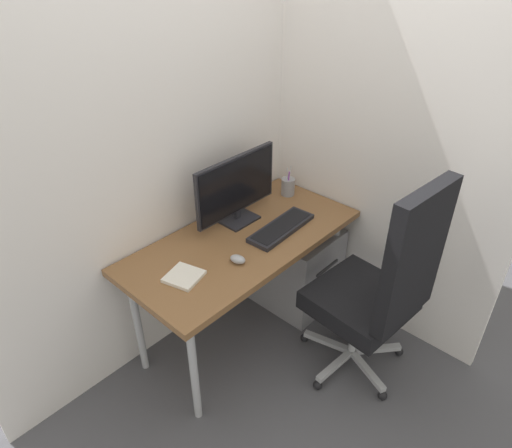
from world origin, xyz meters
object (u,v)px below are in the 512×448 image
Objects in this scene: office_chair at (381,287)px; notebook at (184,276)px; monitor at (237,188)px; mouse at (238,259)px; keyboard at (281,228)px; pen_holder at (288,186)px; filing_cabinet at (293,264)px.

office_chair reaches higher than notebook.
mouse is (-0.29, -0.29, -0.19)m from monitor.
monitor is 0.61m from notebook.
pen_holder is (0.34, 0.23, 0.04)m from keyboard.
monitor reaches higher than pen_holder.
pen_holder reaches higher than mouse.
keyboard is 0.38m from mouse.
keyboard is at bearing -22.38° from notebook.
notebook is at bearing 143.62° from mouse.
keyboard is (-0.25, -0.09, 0.45)m from filing_cabinet.
filing_cabinet is 2.83× the size of pen_holder.
notebook is (-0.97, -0.16, -0.05)m from pen_holder.
office_chair is 0.92m from monitor.
filing_cabinet is 6.70× the size of mouse.
filing_cabinet is 0.52m from keyboard.
keyboard reaches higher than filing_cabinet.
office_chair reaches higher than pen_holder.
notebook is (-0.63, 0.07, -0.00)m from keyboard.
filing_cabinet is at bearing 19.98° from keyboard.
keyboard is 5.44× the size of mouse.
monitor reaches higher than mouse.
pen_holder is at bearing -6.51° from notebook.
filing_cabinet is 1.23× the size of keyboard.
mouse reaches higher than notebook.
notebook is (-0.55, -0.18, -0.20)m from monitor.
filing_cabinet is at bearing -26.09° from monitor.
monitor is at bearing 2.66° from notebook.
monitor reaches higher than notebook.
filing_cabinet is 0.51m from pen_holder.
keyboard is at bearing -71.18° from monitor.
office_chair is 6.33× the size of pen_holder.
office_chair is at bearing -81.09° from monitor.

